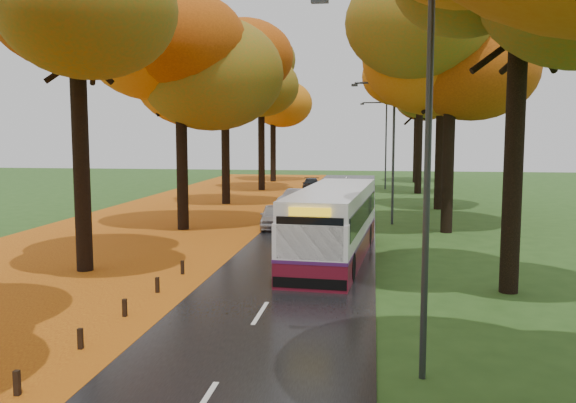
% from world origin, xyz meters
% --- Properties ---
extents(road, '(6.50, 90.00, 0.04)m').
position_xyz_m(road, '(0.00, 25.00, 0.02)').
color(road, black).
rests_on(road, ground).
extents(centre_line, '(0.12, 90.00, 0.01)m').
position_xyz_m(centre_line, '(0.00, 25.00, 0.04)').
color(centre_line, silver).
rests_on(centre_line, road).
extents(leaf_verge, '(12.00, 90.00, 0.02)m').
position_xyz_m(leaf_verge, '(-9.00, 25.00, 0.01)').
color(leaf_verge, maroon).
rests_on(leaf_verge, ground).
extents(leaf_drift, '(0.90, 90.00, 0.01)m').
position_xyz_m(leaf_drift, '(-3.05, 25.00, 0.04)').
color(leaf_drift, orange).
rests_on(leaf_drift, road).
extents(trees_left, '(9.20, 74.00, 13.88)m').
position_xyz_m(trees_left, '(-7.18, 27.06, 9.53)').
color(trees_left, black).
rests_on(trees_left, ground).
extents(trees_right, '(9.30, 74.20, 13.96)m').
position_xyz_m(trees_right, '(7.19, 26.91, 9.69)').
color(trees_right, black).
rests_on(trees_right, ground).
extents(streetlamp_near, '(2.45, 0.18, 8.00)m').
position_xyz_m(streetlamp_near, '(3.95, 8.00, 4.71)').
color(streetlamp_near, '#333538').
rests_on(streetlamp_near, ground).
extents(streetlamp_mid, '(2.45, 0.18, 8.00)m').
position_xyz_m(streetlamp_mid, '(3.95, 30.00, 4.71)').
color(streetlamp_mid, '#333538').
rests_on(streetlamp_mid, ground).
extents(streetlamp_far, '(2.45, 0.18, 8.00)m').
position_xyz_m(streetlamp_far, '(3.95, 52.00, 4.71)').
color(streetlamp_far, '#333538').
rests_on(streetlamp_far, ground).
extents(bus, '(3.32, 11.06, 2.87)m').
position_xyz_m(bus, '(1.55, 19.87, 1.54)').
color(bus, '#5D0E1D').
rests_on(bus, road).
extents(car_white, '(2.03, 3.89, 1.26)m').
position_xyz_m(car_white, '(-2.14, 27.55, 0.67)').
color(car_white, silver).
rests_on(car_white, road).
extents(car_silver, '(2.25, 4.01, 1.25)m').
position_xyz_m(car_silver, '(-2.18, 36.90, 0.67)').
color(car_silver, gray).
rests_on(car_silver, road).
extents(car_dark, '(1.91, 3.95, 1.11)m').
position_xyz_m(car_dark, '(-2.32, 48.92, 0.59)').
color(car_dark, black).
rests_on(car_dark, road).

